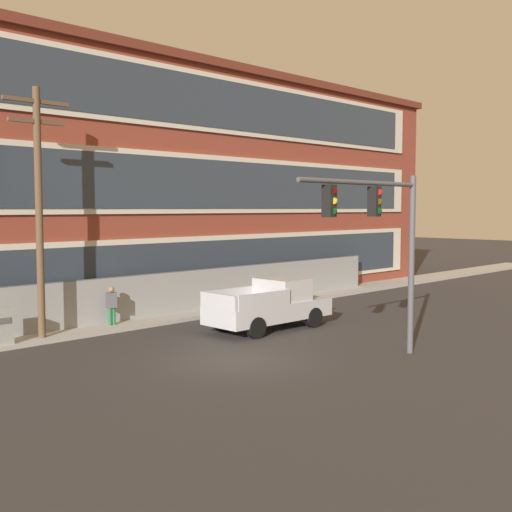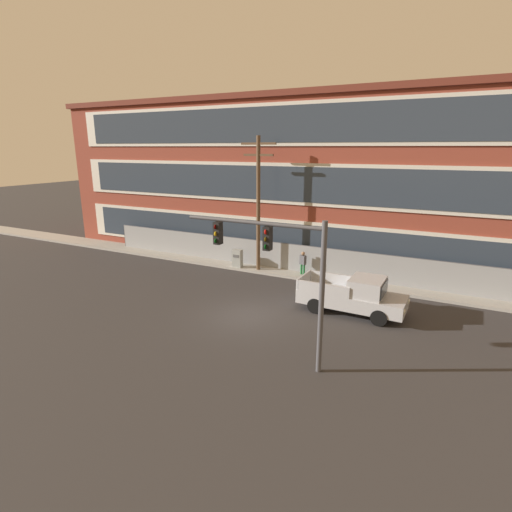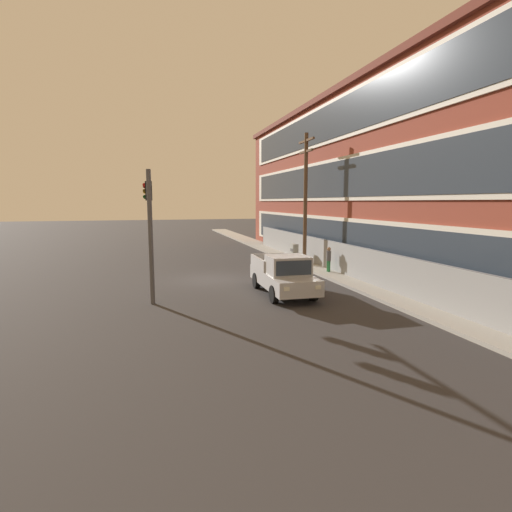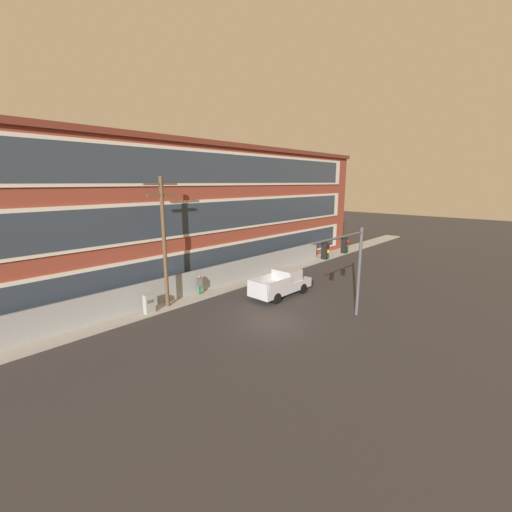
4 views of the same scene
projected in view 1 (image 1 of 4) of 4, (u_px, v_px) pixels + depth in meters
The scene contains 9 objects.
ground_plane at pixel (235, 361), 20.10m from camera, with size 160.00×160.00×0.00m, color #333030.
sidewalk_building_side at pixel (104, 327), 25.38m from camera, with size 80.00×2.15×0.16m, color #9E9B93.
brick_mill_building at pixel (63, 184), 30.34m from camera, with size 47.24×10.46×11.83m.
chain_link_fence at pixel (116, 301), 26.06m from camera, with size 33.41×0.06×2.01m.
traffic_signal_mast at pixel (383, 228), 19.69m from camera, with size 5.78×0.43×5.83m.
pickup_truck_silver at pixel (271, 305), 25.32m from camera, with size 5.45×2.20×1.97m.
utility_pole_near_corner at pixel (39, 203), 22.57m from camera, with size 2.45×0.26×9.00m.
electrical_cabinet at pixel (2, 328), 21.68m from camera, with size 0.66×0.43×1.43m.
pedestrian_near_cabinet at pixel (112, 305), 25.31m from camera, with size 0.46×0.37×1.69m.
Camera 1 is at (-13.61, -14.39, 4.78)m, focal length 45.00 mm.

